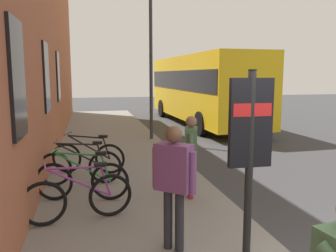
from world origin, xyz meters
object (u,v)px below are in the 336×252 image
bicycle_beside_lamp (89,157)px  transit_info_sign (250,135)px  bicycle_under_window (79,198)px  city_bus (201,86)px  bicycle_by_door (81,167)px  bicycle_leaning_wall (82,180)px  street_lamp (151,51)px  pedestrian_near_bus (191,148)px  pedestrian_crossing_street (174,175)px

bicycle_beside_lamp → transit_info_sign: size_ratio=0.71×
bicycle_under_window → city_bus: bearing=-27.3°
bicycle_under_window → bicycle_beside_lamp: (2.79, -0.17, 0.00)m
bicycle_by_door → city_bus: size_ratio=0.17×
bicycle_leaning_wall → bicycle_by_door: (0.99, 0.04, 0.00)m
bicycle_by_door → bicycle_beside_lamp: 0.87m
bicycle_by_door → bicycle_beside_lamp: bearing=-11.3°
bicycle_beside_lamp → city_bus: (8.35, -5.59, 1.41)m
bicycle_leaning_wall → street_lamp: bearing=-21.9°
bicycle_beside_lamp → pedestrian_near_bus: (-2.14, -1.90, 0.57)m
bicycle_by_door → bicycle_under_window: bearing=179.9°
bicycle_beside_lamp → street_lamp: 5.50m
bicycle_leaning_wall → street_lamp: 7.03m
bicycle_by_door → pedestrian_near_bus: bearing=-122.0°
city_bus → street_lamp: 5.51m
bicycle_under_window → pedestrian_crossing_street: (-1.24, -1.26, 0.64)m
pedestrian_crossing_street → city_bus: bearing=-20.0°
bicycle_leaning_wall → bicycle_under_window: bearing=177.1°
bicycle_under_window → transit_info_sign: size_ratio=0.73×
bicycle_under_window → city_bus: 12.62m
bicycle_leaning_wall → pedestrian_crossing_street: (-2.20, -1.21, 0.64)m
bicycle_by_door → pedestrian_crossing_street: pedestrian_crossing_street is taller
bicycle_under_window → pedestrian_near_bus: bearing=-72.5°
street_lamp → pedestrian_near_bus: bearing=176.5°
bicycle_under_window → transit_info_sign: 2.95m
pedestrian_near_bus → street_lamp: 6.68m
bicycle_under_window → bicycle_leaning_wall: size_ratio=1.01×
bicycle_by_door → bicycle_beside_lamp: (0.85, -0.17, 0.00)m
bicycle_by_door → pedestrian_crossing_street: size_ratio=1.05×
bicycle_leaning_wall → bicycle_beside_lamp: bearing=-3.9°
bicycle_leaning_wall → pedestrian_near_bus: pedestrian_near_bus is taller
bicycle_by_door → pedestrian_near_bus: size_ratio=1.12×
bicycle_under_window → bicycle_leaning_wall: 0.96m
transit_info_sign → street_lamp: size_ratio=0.45×
bicycle_beside_lamp → bicycle_leaning_wall: bearing=176.1°
bicycle_beside_lamp → pedestrian_crossing_street: bearing=-164.9°
city_bus → pedestrian_crossing_street: size_ratio=6.27×
bicycle_leaning_wall → bicycle_beside_lamp: 1.84m
bicycle_leaning_wall → pedestrian_crossing_street: pedestrian_crossing_street is taller
transit_info_sign → bicycle_leaning_wall: bearing=38.6°
bicycle_beside_lamp → city_bus: city_bus is taller
bicycle_under_window → bicycle_leaning_wall: bearing=-2.9°
bicycle_leaning_wall → street_lamp: street_lamp is taller
city_bus → bicycle_beside_lamp: bearing=146.2°
bicycle_leaning_wall → transit_info_sign: size_ratio=0.73×
bicycle_by_door → bicycle_beside_lamp: size_ratio=1.04×
street_lamp → bicycle_under_window: bearing=160.5°
bicycle_by_door → pedestrian_near_bus: 2.50m
bicycle_by_door → pedestrian_crossing_street: 3.48m
bicycle_by_door → transit_info_sign: size_ratio=0.74×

